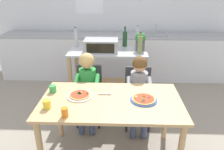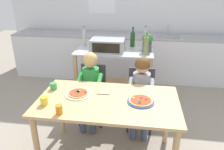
{
  "view_description": "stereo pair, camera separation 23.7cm",
  "coord_description": "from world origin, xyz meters",
  "px_view_note": "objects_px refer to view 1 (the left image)",
  "views": [
    {
      "loc": [
        0.08,
        -1.96,
        1.87
      ],
      "look_at": [
        0.0,
        0.3,
        0.89
      ],
      "focal_mm": 35.05,
      "sensor_mm": 36.0,
      "label": 1
    },
    {
      "loc": [
        0.32,
        -1.94,
        1.87
      ],
      "look_at": [
        0.0,
        0.3,
        0.89
      ],
      "focal_mm": 35.05,
      "sensor_mm": 36.0,
      "label": 2
    }
  ],
  "objects_px": {
    "drinking_cup_yellow": "(47,104)",
    "serving_spoon": "(105,94)",
    "bottle_tall_green_wine": "(125,39)",
    "dining_chair_right": "(138,93)",
    "child_in_green_shirt": "(87,82)",
    "drinking_cup_orange": "(65,112)",
    "child_in_grey_shirt": "(139,86)",
    "toaster_oven": "(101,45)",
    "dining_table": "(111,108)",
    "pizza_plate_blue_rimmed": "(144,99)",
    "bottle_clear_vinegar": "(76,38)",
    "bottle_brown_beer": "(137,38)",
    "dining_chair_left": "(89,90)",
    "drinking_cup_green": "(53,89)",
    "potted_herb_plant": "(140,41)",
    "kitchen_island_cart": "(108,68)",
    "pizza_plate_white": "(80,95)",
    "bottle_squat_spirits": "(140,45)"
  },
  "relations": [
    {
      "from": "kitchen_island_cart",
      "to": "bottle_brown_beer",
      "type": "xyz_separation_m",
      "value": [
        0.45,
        0.24,
        0.43
      ]
    },
    {
      "from": "drinking_cup_yellow",
      "to": "child_in_green_shirt",
      "type": "bearing_deg",
      "value": 70.48
    },
    {
      "from": "toaster_oven",
      "to": "drinking_cup_green",
      "type": "bearing_deg",
      "value": -113.2
    },
    {
      "from": "drinking_cup_yellow",
      "to": "serving_spoon",
      "type": "relative_size",
      "value": 0.61
    },
    {
      "from": "dining_chair_right",
      "to": "kitchen_island_cart",
      "type": "bearing_deg",
      "value": 127.02
    },
    {
      "from": "bottle_clear_vinegar",
      "to": "dining_chair_left",
      "type": "height_order",
      "value": "bottle_clear_vinegar"
    },
    {
      "from": "drinking_cup_yellow",
      "to": "serving_spoon",
      "type": "distance_m",
      "value": 0.61
    },
    {
      "from": "child_in_grey_shirt",
      "to": "drinking_cup_yellow",
      "type": "relative_size",
      "value": 11.77
    },
    {
      "from": "toaster_oven",
      "to": "child_in_grey_shirt",
      "type": "bearing_deg",
      "value": -51.84
    },
    {
      "from": "bottle_squat_spirits",
      "to": "drinking_cup_orange",
      "type": "relative_size",
      "value": 3.57
    },
    {
      "from": "toaster_oven",
      "to": "drinking_cup_orange",
      "type": "bearing_deg",
      "value": -97.86
    },
    {
      "from": "potted_herb_plant",
      "to": "kitchen_island_cart",
      "type": "bearing_deg",
      "value": -178.77
    },
    {
      "from": "bottle_tall_green_wine",
      "to": "drinking_cup_green",
      "type": "height_order",
      "value": "bottle_tall_green_wine"
    },
    {
      "from": "dining_table",
      "to": "child_in_grey_shirt",
      "type": "bearing_deg",
      "value": 58.03
    },
    {
      "from": "dining_chair_left",
      "to": "drinking_cup_orange",
      "type": "height_order",
      "value": "drinking_cup_orange"
    },
    {
      "from": "bottle_brown_beer",
      "to": "potted_herb_plant",
      "type": "height_order",
      "value": "bottle_brown_beer"
    },
    {
      "from": "potted_herb_plant",
      "to": "drinking_cup_orange",
      "type": "bearing_deg",
      "value": -116.96
    },
    {
      "from": "dining_chair_right",
      "to": "pizza_plate_blue_rimmed",
      "type": "height_order",
      "value": "dining_chair_right"
    },
    {
      "from": "bottle_squat_spirits",
      "to": "drinking_cup_yellow",
      "type": "height_order",
      "value": "bottle_squat_spirits"
    },
    {
      "from": "serving_spoon",
      "to": "drinking_cup_yellow",
      "type": "bearing_deg",
      "value": -151.99
    },
    {
      "from": "potted_herb_plant",
      "to": "child_in_grey_shirt",
      "type": "distance_m",
      "value": 0.81
    },
    {
      "from": "potted_herb_plant",
      "to": "child_in_green_shirt",
      "type": "distance_m",
      "value": 1.05
    },
    {
      "from": "toaster_oven",
      "to": "dining_table",
      "type": "height_order",
      "value": "toaster_oven"
    },
    {
      "from": "pizza_plate_blue_rimmed",
      "to": "dining_chair_left",
      "type": "bearing_deg",
      "value": 133.25
    },
    {
      "from": "child_in_grey_shirt",
      "to": "dining_chair_right",
      "type": "bearing_deg",
      "value": 90.0
    },
    {
      "from": "dining_table",
      "to": "child_in_green_shirt",
      "type": "relative_size",
      "value": 1.43
    },
    {
      "from": "toaster_oven",
      "to": "pizza_plate_blue_rimmed",
      "type": "height_order",
      "value": "toaster_oven"
    },
    {
      "from": "bottle_tall_green_wine",
      "to": "child_in_green_shirt",
      "type": "bearing_deg",
      "value": -119.41
    },
    {
      "from": "dining_chair_left",
      "to": "dining_chair_right",
      "type": "height_order",
      "value": "same"
    },
    {
      "from": "potted_herb_plant",
      "to": "dining_table",
      "type": "bearing_deg",
      "value": -107.41
    },
    {
      "from": "kitchen_island_cart",
      "to": "child_in_grey_shirt",
      "type": "xyz_separation_m",
      "value": [
        0.43,
        -0.7,
        0.04
      ]
    },
    {
      "from": "child_in_green_shirt",
      "to": "drinking_cup_green",
      "type": "relative_size",
      "value": 13.41
    },
    {
      "from": "dining_table",
      "to": "child_in_grey_shirt",
      "type": "relative_size",
      "value": 1.45
    },
    {
      "from": "child_in_grey_shirt",
      "to": "drinking_cup_orange",
      "type": "distance_m",
      "value": 1.14
    },
    {
      "from": "bottle_brown_beer",
      "to": "drinking_cup_yellow",
      "type": "distance_m",
      "value": 1.93
    },
    {
      "from": "kitchen_island_cart",
      "to": "pizza_plate_blue_rimmed",
      "type": "xyz_separation_m",
      "value": [
        0.43,
        -1.23,
        0.15
      ]
    },
    {
      "from": "dining_chair_left",
      "to": "child_in_grey_shirt",
      "type": "distance_m",
      "value": 0.71
    },
    {
      "from": "drinking_cup_yellow",
      "to": "bottle_tall_green_wine",
      "type": "bearing_deg",
      "value": 65.01
    },
    {
      "from": "toaster_oven",
      "to": "dining_table",
      "type": "xyz_separation_m",
      "value": [
        0.19,
        -1.21,
        -0.35
      ]
    },
    {
      "from": "bottle_clear_vinegar",
      "to": "child_in_grey_shirt",
      "type": "height_order",
      "value": "bottle_clear_vinegar"
    },
    {
      "from": "drinking_cup_yellow",
      "to": "drinking_cup_orange",
      "type": "xyz_separation_m",
      "value": [
        0.2,
        -0.14,
        0.0
      ]
    },
    {
      "from": "bottle_tall_green_wine",
      "to": "dining_chair_right",
      "type": "bearing_deg",
      "value": -78.01
    },
    {
      "from": "bottle_clear_vinegar",
      "to": "bottle_squat_spirits",
      "type": "bearing_deg",
      "value": -18.82
    },
    {
      "from": "bottle_brown_beer",
      "to": "serving_spoon",
      "type": "xyz_separation_m",
      "value": [
        -0.43,
        -1.36,
        -0.28
      ]
    },
    {
      "from": "toaster_oven",
      "to": "serving_spoon",
      "type": "relative_size",
      "value": 3.55
    },
    {
      "from": "dining_chair_left",
      "to": "drinking_cup_yellow",
      "type": "height_order",
      "value": "drinking_cup_yellow"
    },
    {
      "from": "child_in_grey_shirt",
      "to": "serving_spoon",
      "type": "distance_m",
      "value": 0.6
    },
    {
      "from": "child_in_green_shirt",
      "to": "pizza_plate_white",
      "type": "height_order",
      "value": "child_in_green_shirt"
    },
    {
      "from": "toaster_oven",
      "to": "pizza_plate_blue_rimmed",
      "type": "xyz_separation_m",
      "value": [
        0.53,
        -1.21,
        -0.24
      ]
    },
    {
      "from": "potted_herb_plant",
      "to": "dining_chair_right",
      "type": "bearing_deg",
      "value": -95.36
    }
  ]
}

